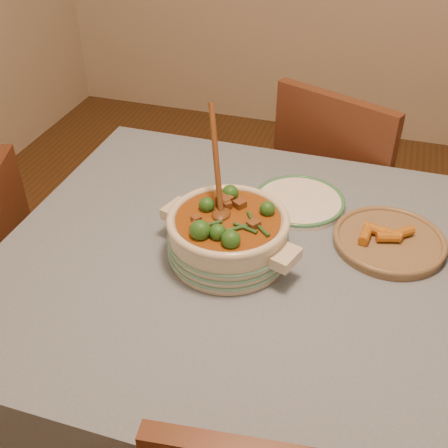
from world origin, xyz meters
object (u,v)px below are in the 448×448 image
fried_plate (389,239)px  white_plate (299,201)px  chair_far (341,189)px  dining_table (340,305)px  stew_casserole (228,232)px

fried_plate → white_plate: bearing=156.6°
fried_plate → chair_far: (-0.17, 0.59, -0.25)m
dining_table → white_plate: white_plate is taller
white_plate → fried_plate: (0.25, -0.11, 0.01)m
dining_table → white_plate: (-0.16, 0.26, 0.10)m
dining_table → fried_plate: fried_plate is taller
dining_table → chair_far: (-0.08, 0.74, -0.14)m
fried_plate → dining_table: bearing=-120.3°
white_plate → chair_far: (0.08, 0.49, -0.25)m
chair_far → white_plate: bearing=103.5°
stew_casserole → dining_table: bearing=2.2°
stew_casserole → chair_far: bearing=75.3°
dining_table → white_plate: bearing=122.0°
fried_plate → chair_far: bearing=106.1°
white_plate → stew_casserole: bearing=-114.3°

